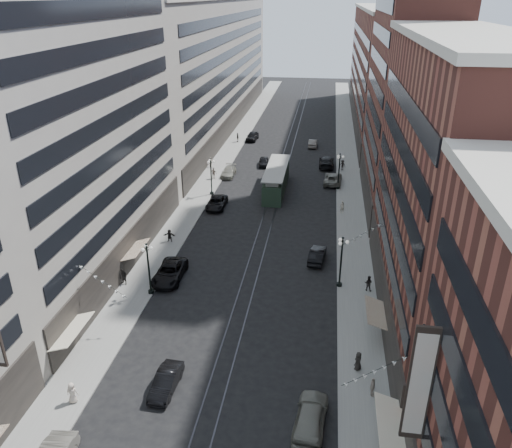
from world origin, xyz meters
The scene contains 37 objects.
ground centered at (0.00, 60.00, 0.00)m, with size 220.00×220.00×0.00m, color black.
sidewalk_west centered at (-11.00, 70.00, 0.07)m, with size 4.00×180.00×0.15m, color gray.
sidewalk_east centered at (11.00, 70.00, 0.07)m, with size 4.00×180.00×0.15m, color gray.
rail_west centered at (-0.70, 70.00, 0.01)m, with size 0.12×180.00×0.02m, color #2D2D33.
rail_east centered at (0.70, 70.00, 0.01)m, with size 0.12×180.00×0.02m, color #2D2D33.
building_west_mid centered at (-17.00, 33.00, 14.00)m, with size 8.00×36.00×28.00m, color #9D998B.
building_west_far centered at (-17.00, 96.00, 13.00)m, with size 8.00×90.00×26.00m, color #9D998B.
building_east_mid centered at (17.00, 28.00, 12.00)m, with size 8.00×30.00×24.00m, color brown.
building_east_tower centered at (17.00, 56.00, 21.00)m, with size 8.00×26.00×42.00m, color brown.
building_east_far centered at (17.00, 105.00, 12.00)m, with size 8.00×72.00×24.00m, color brown.
lamppost_sw_far centered at (-9.20, 28.00, 3.10)m, with size 1.03×1.14×5.52m.
lamppost_sw_mid centered at (-9.20, 55.00, 3.10)m, with size 1.03×1.14×5.52m.
lamppost_se_far centered at (9.20, 32.00, 3.10)m, with size 1.03×1.14×5.52m.
lamppost_se_mid centered at (9.20, 60.00, 3.10)m, with size 1.03×1.14×5.52m.
streetcar centered at (0.00, 58.13, 1.70)m, with size 2.95×13.33×3.69m.
car_2 centered at (-8.20, 31.08, 0.81)m, with size 2.70×5.85×1.63m, color black.
car_4 centered at (7.10, 13.63, 0.89)m, with size 2.09×5.20×1.77m, color #66655A.
car_5 centered at (-3.74, 15.64, 0.71)m, with size 1.51×4.32×1.42m, color black.
pedestrian_1 centered at (-9.96, 13.28, 1.00)m, with size 0.83×0.45×1.69m, color beige.
pedestrian_2 centered at (-12.43, 29.18, 1.02)m, with size 0.84×0.46×1.74m, color black.
pedestrian_4 centered at (11.46, 17.01, 0.94)m, with size 0.93×0.42×1.58m, color #AFA191.
car_7 centered at (-7.47, 50.46, 0.73)m, with size 2.43×5.26×1.46m, color black.
car_8 centered at (-8.35, 63.61, 0.71)m, with size 2.00×4.93×1.43m, color gray.
car_9 centered at (-7.81, 85.74, 0.84)m, with size 1.98×4.91×1.67m, color black.
car_10 centered at (6.80, 37.17, 0.74)m, with size 1.57×4.50×1.48m, color black.
car_11 centered at (8.40, 62.57, 0.79)m, with size 2.63×5.70×1.58m, color #68675C.
car_12 centered at (7.30, 70.79, 0.88)m, with size 2.47×6.09×1.77m, color black.
car_13 centered at (-3.37, 69.78, 0.71)m, with size 1.67×4.14×1.41m, color black.
car_14 centered at (4.50, 82.68, 0.73)m, with size 1.55×4.44×1.46m, color slate.
pedestrian_5 centered at (-10.73, 39.19, 0.92)m, with size 1.43×0.41×1.54m, color black.
pedestrian_6 centered at (-10.38, 61.69, 1.06)m, with size 1.07×0.49×1.83m, color gray.
pedestrian_7 centered at (12.01, 31.53, 0.97)m, with size 0.80×0.44×1.64m, color black.
pedestrian_8 centered at (9.67, 50.78, 1.01)m, with size 0.62×0.41×1.71m, color #C0B69F.
pedestrian_9 centered at (9.96, 68.97, 1.01)m, with size 1.11×0.46×1.72m, color black.
pedestrian_extra_0 centered at (-10.43, 83.65, 1.06)m, with size 1.07×0.48×1.82m, color black.
pedestrian_extra_1 centered at (10.54, 19.71, 0.95)m, with size 0.78×0.43×1.61m, color black.
pedestrian_extra_2 centered at (-12.22, 67.39, 0.99)m, with size 0.99×0.45×1.69m, color beige.
Camera 1 is at (7.02, -11.92, 27.03)m, focal length 35.00 mm.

